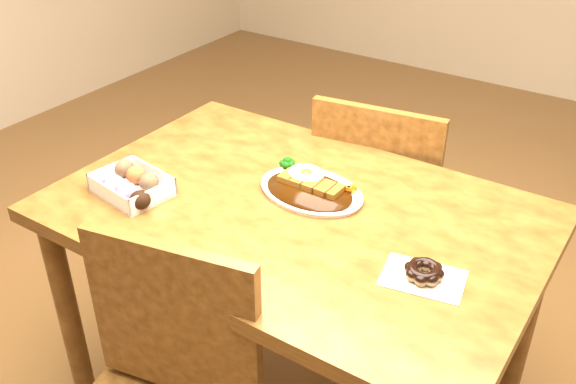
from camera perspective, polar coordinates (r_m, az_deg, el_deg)
The scene contains 5 objects.
table at distance 1.66m, azimuth 0.63°, elevation -4.28°, with size 1.20×0.80×0.75m.
chair_far at distance 2.15m, azimuth 8.36°, elevation -1.01°, with size 0.48×0.48×0.87m.
katsu_curry_plate at distance 1.66m, azimuth 2.00°, elevation 0.41°, with size 0.30×0.22×0.06m.
donut_box at distance 1.70m, azimuth -13.86°, elevation 0.72°, with size 0.22×0.17×0.05m.
pon_de_ring at distance 1.39m, azimuth 11.98°, elevation -6.97°, with size 0.19×0.15×0.03m.
Camera 1 is at (0.73, -1.13, 1.62)m, focal length 40.00 mm.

